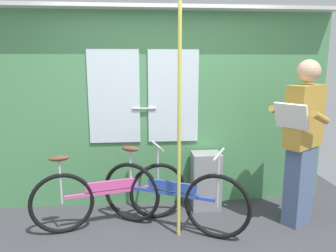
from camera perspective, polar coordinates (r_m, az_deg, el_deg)
train_door_wall at (r=3.89m, az=-1.44°, el=3.65°), size 4.09×0.28×2.37m
bicycle_near_door at (r=3.45m, az=0.58°, el=-12.47°), size 1.50×0.80×0.89m
bicycle_leaning_behind at (r=3.58m, az=-10.06°, el=-11.95°), size 1.64×0.56×0.86m
passenger_reading_newspaper at (r=3.68m, az=22.76°, el=-2.31°), size 0.64×0.60×1.78m
trash_bin_by_wall at (r=3.97m, az=6.73°, el=-9.58°), size 0.34×0.28×0.69m
handrail_pole at (r=3.09m, az=2.01°, el=0.33°), size 0.04×0.04×2.33m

